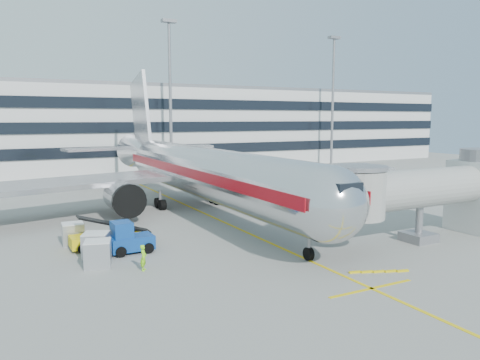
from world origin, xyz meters
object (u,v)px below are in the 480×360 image
main_jet (196,170)px  cargo_container_left (98,254)px  baggage_tug (128,239)px  belt_loader (106,238)px  cargo_container_right (73,234)px  cargo_container_front (96,245)px  ramp_worker (143,258)px

main_jet → cargo_container_left: (-12.88, -14.48, -3.37)m
main_jet → baggage_tug: (-10.33, -12.26, -3.23)m
main_jet → belt_loader: 15.62m
main_jet → cargo_container_right: size_ratio=30.81×
cargo_container_front → ramp_worker: (2.12, -4.16, -0.06)m
baggage_tug → ramp_worker: (-0.16, -4.33, -0.17)m
cargo_container_left → baggage_tug: bearing=40.9°
belt_loader → cargo_container_left: size_ratio=2.64×
cargo_container_right → ramp_worker: size_ratio=1.00×
cargo_container_left → cargo_container_front: (0.28, 2.04, 0.02)m
main_jet → ramp_worker: bearing=-122.3°
belt_loader → ramp_worker: 6.64m
baggage_tug → cargo_container_left: 3.39m
ramp_worker → cargo_container_right: bearing=49.0°
belt_loader → baggage_tug: (1.13, -2.24, 0.28)m
belt_loader → cargo_container_right: size_ratio=3.21×
main_jet → belt_loader: size_ratio=9.60×
belt_loader → baggage_tug: 2.52m
main_jet → ramp_worker: 19.93m
main_jet → belt_loader: (-11.46, -10.03, -3.51)m
main_jet → baggage_tug: bearing=-130.1°
belt_loader → cargo_container_front: bearing=-115.4°
baggage_tug → ramp_worker: baggage_tug is taller
baggage_tug → cargo_container_right: bearing=127.1°
cargo_container_left → ramp_worker: (2.40, -2.12, -0.04)m
main_jet → cargo_container_front: main_jet is taller
main_jet → belt_loader: bearing=-138.8°
main_jet → belt_loader: main_jet is taller
main_jet → ramp_worker: (-10.49, -16.60, -3.41)m
baggage_tug → cargo_container_front: bearing=-175.6°
main_jet → cargo_container_right: bearing=-149.1°
baggage_tug → ramp_worker: bearing=-92.1°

